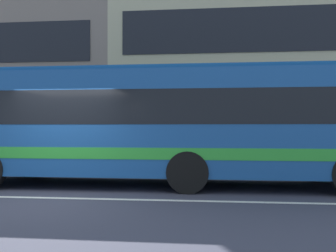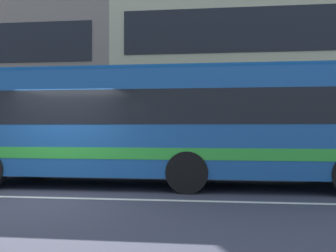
# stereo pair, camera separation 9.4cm
# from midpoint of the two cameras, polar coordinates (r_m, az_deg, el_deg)

# --- Properties ---
(ground_plane) EXTENTS (160.00, 160.00, 0.00)m
(ground_plane) POSITION_cam_midpoint_polar(r_m,az_deg,el_deg) (8.95, -17.74, -10.25)
(ground_plane) COLOR #393948
(lane_centre_line) EXTENTS (60.00, 0.16, 0.01)m
(lane_centre_line) POSITION_cam_midpoint_polar(r_m,az_deg,el_deg) (8.95, -17.74, -10.22)
(lane_centre_line) COLOR silver
(lane_centre_line) RESTS_ON ground_plane
(hedge_row_far) EXTENTS (16.14, 1.10, 0.87)m
(hedge_row_far) POSITION_cam_midpoint_polar(r_m,az_deg,el_deg) (13.97, -9.22, -4.83)
(hedge_row_far) COLOR #1A421A
(hedge_row_far) RESTS_ON ground_plane
(apartment_block_right) EXTENTS (18.65, 10.76, 10.54)m
(apartment_block_right) POSITION_cam_midpoint_polar(r_m,az_deg,el_deg) (24.00, 16.82, 8.69)
(apartment_block_right) COLOR #BAB593
(apartment_block_right) RESTS_ON ground_plane
(transit_bus) EXTENTS (10.83, 2.64, 3.09)m
(transit_bus) POSITION_cam_midpoint_polar(r_m,az_deg,el_deg) (10.19, -0.62, 0.61)
(transit_bus) COLOR #194B8E
(transit_bus) RESTS_ON ground_plane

